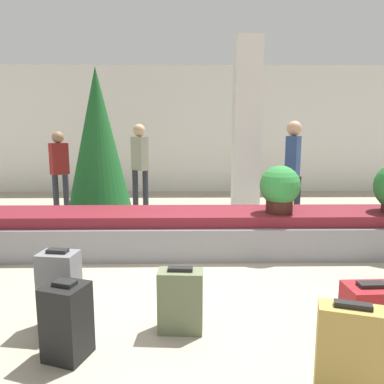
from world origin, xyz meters
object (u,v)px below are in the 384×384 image
at_px(suitcase_4, 180,301).
at_px(traveler_2, 140,160).
at_px(suitcase_0, 60,290).
at_px(traveler_0, 293,163).
at_px(decorated_tree, 98,143).
at_px(suitcase_1, 370,314).
at_px(pillar, 246,130).
at_px(traveler_1, 59,165).
at_px(suitcase_2, 349,354).
at_px(potted_plant_1, 280,188).
at_px(suitcase_3, 67,321).

distance_m(suitcase_4, traveler_2, 4.64).
bearing_deg(suitcase_4, suitcase_0, -179.69).
distance_m(traveler_0, decorated_tree, 3.20).
xyz_separation_m(suitcase_0, suitcase_1, (2.40, -0.23, -0.10)).
bearing_deg(pillar, traveler_2, 167.60).
height_order(suitcase_0, decorated_tree, decorated_tree).
relative_size(suitcase_4, traveler_0, 0.31).
height_order(suitcase_0, traveler_2, traveler_2).
distance_m(suitcase_1, suitcase_4, 1.44).
relative_size(suitcase_4, decorated_tree, 0.21).
distance_m(suitcase_4, traveler_1, 5.05).
relative_size(suitcase_4, traveler_2, 0.31).
bearing_deg(suitcase_2, traveler_1, 140.83).
height_order(potted_plant_1, decorated_tree, decorated_tree).
bearing_deg(traveler_2, decorated_tree, -70.98).
xyz_separation_m(suitcase_3, traveler_2, (-0.06, 4.83, 0.75)).
xyz_separation_m(suitcase_4, traveler_1, (-2.38, 4.41, 0.67)).
distance_m(suitcase_4, potted_plant_1, 2.32).
relative_size(traveler_0, traveler_1, 1.11).
height_order(suitcase_4, traveler_2, traveler_2).
bearing_deg(suitcase_2, traveler_0, 96.81).
bearing_deg(traveler_2, suitcase_2, -27.15).
distance_m(suitcase_0, traveler_1, 4.61).
distance_m(pillar, traveler_1, 3.61).
xyz_separation_m(suitcase_1, suitcase_2, (-0.43, -0.63, 0.07)).
bearing_deg(traveler_0, traveler_2, -83.48).
distance_m(potted_plant_1, traveler_2, 3.36).
height_order(suitcase_3, decorated_tree, decorated_tree).
bearing_deg(potted_plant_1, suitcase_2, -95.06).
bearing_deg(suitcase_4, suitcase_3, -153.13).
xyz_separation_m(suitcase_2, potted_plant_1, (0.24, 2.67, 0.56)).
xyz_separation_m(suitcase_3, suitcase_4, (0.79, 0.34, -0.02)).
distance_m(suitcase_2, suitcase_3, 1.85).
xyz_separation_m(pillar, suitcase_1, (0.29, -4.23, -1.38)).
relative_size(potted_plant_1, traveler_1, 0.39).
distance_m(suitcase_1, suitcase_3, 2.23).
height_order(pillar, traveler_0, pillar).
bearing_deg(traveler_0, suitcase_0, -10.25).
xyz_separation_m(suitcase_2, traveler_1, (-3.38, 5.21, 0.63)).
xyz_separation_m(suitcase_1, traveler_2, (-2.28, 4.67, 0.80)).
bearing_deg(traveler_1, suitcase_0, 66.62).
distance_m(suitcase_1, traveler_0, 3.63).
bearing_deg(suitcase_0, pillar, 70.49).
height_order(pillar, suitcase_4, pillar).
bearing_deg(suitcase_2, potted_plant_1, 102.80).
relative_size(suitcase_2, traveler_0, 0.36).
relative_size(suitcase_0, suitcase_2, 1.08).
bearing_deg(suitcase_4, suitcase_2, -35.11).
bearing_deg(potted_plant_1, suitcase_0, -140.62).
height_order(potted_plant_1, traveler_1, traveler_1).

